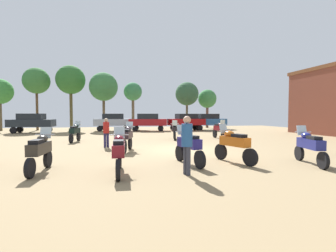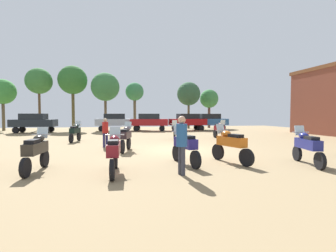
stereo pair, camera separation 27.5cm
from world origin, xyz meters
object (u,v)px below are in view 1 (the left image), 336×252
object	(u,v)px
motorcycle_4	(174,130)
motorcycle_8	(189,145)
car_4	(32,122)
tree_8	(133,92)
motorcycle_10	(75,132)
car_2	(148,121)
motorcycle_11	(40,151)
car_5	(186,121)
motorcycle_12	(127,137)
tree_4	(187,94)
motorcycle_2	(234,144)
tree_7	(207,99)
motorcycle_3	(219,129)
tree_6	(71,80)
motorcycle_9	(119,151)
tree_5	(104,87)
motorcycle_1	(310,146)
car_3	(113,121)
person_1	(187,140)
tree_3	(36,81)
person_3	(106,130)
tree_1	(0,92)
car_1	(208,120)

from	to	relation	value
motorcycle_4	motorcycle_8	xyz separation A→B (m)	(-1.70, -9.12, 0.00)
car_4	tree_8	world-z (taller)	tree_8
motorcycle_10	car_2	distance (m)	12.24
motorcycle_11	car_5	xyz separation A→B (m)	(10.77, 19.56, 0.46)
motorcycle_4	motorcycle_11	xyz separation A→B (m)	(-6.77, -9.30, -0.01)
motorcycle_12	tree_4	distance (m)	22.01
motorcycle_2	motorcycle_12	world-z (taller)	motorcycle_12
tree_7	motorcycle_3	bearing A→B (deg)	-108.21
car_2	tree_6	xyz separation A→B (m)	(-9.09, 4.22, 4.99)
motorcycle_9	tree_5	world-z (taller)	tree_5
motorcycle_1	car_3	bearing A→B (deg)	123.83
person_1	tree_7	size ratio (longest dim) A/B	0.33
motorcycle_1	tree_3	world-z (taller)	tree_3
car_3	person_3	world-z (taller)	car_3
tree_1	tree_7	xyz separation A→B (m)	(26.08, 1.63, -0.39)
car_5	motorcycle_12	bearing A→B (deg)	146.27
car_5	tree_1	world-z (taller)	tree_1
tree_1	tree_5	xyz separation A→B (m)	(11.62, -0.05, 0.83)
motorcycle_4	motorcycle_9	xyz separation A→B (m)	(-4.28, -10.06, -0.01)
motorcycle_2	tree_7	world-z (taller)	tree_7
motorcycle_9	tree_5	xyz separation A→B (m)	(-1.46, 23.95, 4.64)
motorcycle_10	car_3	distance (m)	11.57
tree_8	person_1	bearing A→B (deg)	-90.56
car_4	motorcycle_11	bearing A→B (deg)	-158.10
motorcycle_12	tree_3	distance (m)	22.70
tree_4	motorcycle_10	bearing A→B (deg)	-130.65
tree_1	person_3	bearing A→B (deg)	-54.40
motorcycle_2	tree_6	size ratio (longest dim) A/B	0.27
car_1	person_1	distance (m)	23.15
motorcycle_12	car_1	size ratio (longest dim) A/B	0.48
tree_1	tree_6	size ratio (longest dim) A/B	0.75
motorcycle_9	tree_8	xyz separation A→B (m)	(2.31, 25.70, 4.20)
motorcycle_10	motorcycle_1	bearing A→B (deg)	-35.69
motorcycle_2	car_1	distance (m)	20.92
tree_6	tree_1	bearing A→B (deg)	-175.53
motorcycle_11	car_5	distance (m)	22.33
motorcycle_1	car_2	size ratio (longest dim) A/B	0.48
car_1	tree_7	world-z (taller)	tree_7
person_3	tree_4	size ratio (longest dim) A/B	0.26
tree_4	tree_5	xyz separation A→B (m)	(-11.03, -0.46, 0.63)
tree_8	car_3	bearing A→B (deg)	-120.78
motorcycle_10	tree_4	world-z (taller)	tree_4
tree_4	car_4	bearing A→B (deg)	-166.00
motorcycle_1	motorcycle_10	size ratio (longest dim) A/B	1.05
car_4	tree_6	bearing A→B (deg)	-29.00
motorcycle_1	car_1	distance (m)	21.14
motorcycle_3	tree_1	xyz separation A→B (m)	(-20.91, 14.07, 3.79)
motorcycle_1	motorcycle_4	distance (m)	10.45
motorcycle_8	tree_3	xyz separation A→B (m)	(-11.89, 23.60, 5.20)
car_2	person_3	bearing A→B (deg)	173.24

